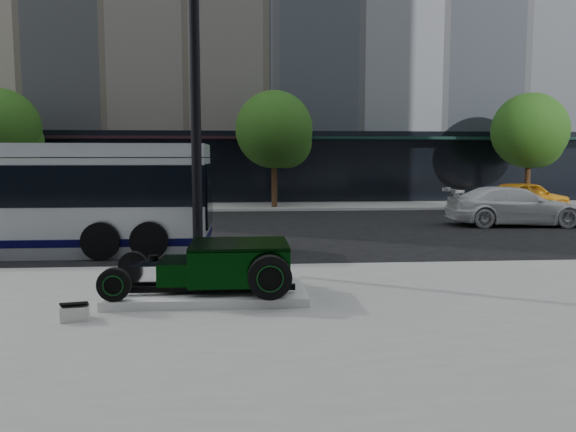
{
  "coord_description": "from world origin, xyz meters",
  "views": [
    {
      "loc": [
        -0.51,
        -14.71,
        2.58
      ],
      "look_at": [
        0.52,
        -1.67,
        1.2
      ],
      "focal_mm": 35.0,
      "sensor_mm": 36.0,
      "label": 1
    }
  ],
  "objects": [
    {
      "name": "street_trees",
      "position": [
        1.15,
        13.07,
        3.77
      ],
      "size": [
        29.8,
        3.8,
        5.7
      ],
      "color": "black",
      "rests_on": "sidewalk_far"
    },
    {
      "name": "lamppost",
      "position": [
        -1.54,
        -2.2,
        3.55
      ],
      "size": [
        0.41,
        0.41,
        7.42
      ],
      "color": "black",
      "rests_on": "sidewalk_near"
    },
    {
      "name": "sidewalk_far",
      "position": [
        0.0,
        14.0,
        0.06
      ],
      "size": [
        70.0,
        4.0,
        0.12
      ],
      "primitive_type": "cube",
      "color": "gray",
      "rests_on": "ground"
    },
    {
      "name": "white_sedan",
      "position": [
        9.68,
        5.63,
        0.73
      ],
      "size": [
        5.19,
        2.43,
        1.46
      ],
      "primitive_type": "imported",
      "rotation": [
        0.0,
        0.0,
        1.49
      ],
      "color": "silver",
      "rests_on": "ground"
    },
    {
      "name": "info_plaque",
      "position": [
        -3.07,
        -6.2,
        0.24
      ],
      "size": [
        0.45,
        0.37,
        0.31
      ],
      "color": "silver",
      "rests_on": "sidewalk_near"
    },
    {
      "name": "hot_rod",
      "position": [
        -0.81,
        -4.9,
        0.7
      ],
      "size": [
        3.22,
        2.0,
        0.81
      ],
      "color": "black",
      "rests_on": "display_plinth"
    },
    {
      "name": "yellow_taxi",
      "position": [
        12.42,
        10.09,
        0.74
      ],
      "size": [
        4.7,
        3.06,
        1.49
      ],
      "primitive_type": "imported",
      "rotation": [
        0.0,
        0.0,
        1.9
      ],
      "color": "#F9AA1C",
      "rests_on": "ground"
    },
    {
      "name": "display_plinth",
      "position": [
        -1.15,
        -4.9,
        0.2
      ],
      "size": [
        3.4,
        1.8,
        0.15
      ],
      "primitive_type": "cube",
      "color": "silver",
      "rests_on": "sidewalk_near"
    },
    {
      "name": "ground",
      "position": [
        0.0,
        0.0,
        0.0
      ],
      "size": [
        120.0,
        120.0,
        0.0
      ],
      "primitive_type": "plane",
      "color": "black",
      "rests_on": "ground"
    }
  ]
}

